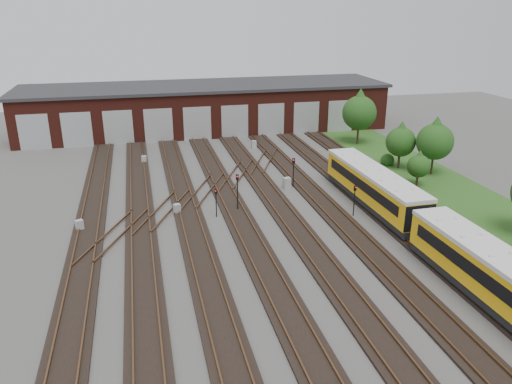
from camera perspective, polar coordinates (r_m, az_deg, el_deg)
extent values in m
plane|color=#484643|center=(35.82, 3.53, -7.27)|extent=(120.00, 120.00, 0.00)
cube|color=black|center=(34.78, -19.44, -9.25)|extent=(2.40, 70.00, 0.18)
cube|color=brown|center=(34.80, -20.65, -9.08)|extent=(0.10, 70.00, 0.15)
cube|color=brown|center=(34.62, -18.28, -8.94)|extent=(0.10, 70.00, 0.15)
cube|color=black|center=(34.49, -12.77, -8.78)|extent=(2.40, 70.00, 0.18)
cube|color=brown|center=(34.43, -13.99, -8.63)|extent=(0.10, 70.00, 0.15)
cube|color=brown|center=(34.41, -11.59, -8.44)|extent=(0.10, 70.00, 0.15)
cube|color=black|center=(34.67, -6.10, -8.19)|extent=(2.40, 70.00, 0.18)
cube|color=brown|center=(34.52, -7.30, -8.06)|extent=(0.10, 70.00, 0.15)
cube|color=brown|center=(34.67, -4.92, -7.83)|extent=(0.10, 70.00, 0.15)
cube|color=black|center=(35.30, 0.40, -7.50)|extent=(2.40, 70.00, 0.18)
cube|color=brown|center=(35.07, -0.75, -7.39)|extent=(0.10, 70.00, 0.15)
cube|color=brown|center=(35.38, 1.54, -7.14)|extent=(0.10, 70.00, 0.15)
cube|color=black|center=(36.36, 6.58, -6.76)|extent=(2.40, 70.00, 0.18)
cube|color=brown|center=(36.06, 5.51, -6.67)|extent=(0.10, 70.00, 0.15)
cube|color=brown|center=(36.52, 7.65, -6.40)|extent=(0.10, 70.00, 0.15)
cube|color=black|center=(37.82, 12.32, -6.00)|extent=(2.40, 70.00, 0.18)
cube|color=brown|center=(37.45, 11.34, -5.91)|extent=(0.10, 70.00, 0.15)
cube|color=brown|center=(38.04, 13.32, -5.64)|extent=(0.10, 70.00, 0.15)
cube|color=black|center=(39.62, 17.57, -5.25)|extent=(2.40, 70.00, 0.18)
cube|color=brown|center=(39.21, 16.69, -5.17)|extent=(0.10, 70.00, 0.15)
cube|color=brown|center=(39.91, 18.49, -4.91)|extent=(0.10, 70.00, 0.15)
cube|color=black|center=(41.74, 22.32, -4.54)|extent=(2.40, 70.00, 0.18)
cube|color=brown|center=(41.27, 21.54, -4.45)|extent=(0.10, 70.00, 0.15)
cube|color=brown|center=(42.08, 23.15, -4.21)|extent=(0.10, 70.00, 0.15)
cube|color=brown|center=(43.49, -10.50, -2.02)|extent=(5.40, 9.62, 0.15)
cube|color=brown|center=(47.51, -6.00, 0.19)|extent=(5.40, 9.62, 0.15)
cube|color=brown|center=(51.84, -2.22, 2.04)|extent=(5.40, 9.62, 0.15)
cube|color=brown|center=(39.87, -15.89, -4.64)|extent=(5.40, 9.62, 0.15)
cube|color=brown|center=(56.40, 0.96, 3.59)|extent=(5.40, 9.62, 0.15)
cube|color=#4B1A12|center=(72.19, -5.76, 9.50)|extent=(50.00, 12.00, 6.00)
cube|color=#2B2A2D|center=(71.66, -5.85, 11.97)|extent=(51.00, 12.50, 0.40)
cube|color=#A3A6A8|center=(67.01, -24.04, 6.27)|extent=(3.60, 0.12, 4.40)
cube|color=#A3A6A8|center=(66.26, -19.78, 6.69)|extent=(3.60, 0.12, 4.40)
cube|color=#A3A6A8|center=(65.88, -15.44, 7.09)|extent=(3.60, 0.12, 4.40)
cube|color=#A3A6A8|center=(65.88, -11.07, 7.45)|extent=(3.60, 0.12, 4.40)
cube|color=#A3A6A8|center=(66.26, -6.72, 7.76)|extent=(3.60, 0.12, 4.40)
cube|color=#A3A6A8|center=(67.01, -2.43, 8.03)|extent=(3.60, 0.12, 4.40)
cube|color=#A3A6A8|center=(68.12, 1.74, 8.24)|extent=(3.60, 0.12, 4.40)
cube|color=#A3A6A8|center=(69.57, 5.76, 8.41)|extent=(3.60, 0.12, 4.40)
cube|color=#A3A6A8|center=(71.35, 9.60, 8.53)|extent=(3.60, 0.12, 4.40)
cube|color=#29511B|center=(52.05, 20.62, 0.50)|extent=(8.00, 55.00, 0.05)
cube|color=black|center=(33.04, 25.56, -10.78)|extent=(2.46, 14.70, 0.59)
cube|color=#DDBA0C|center=(32.39, 25.93, -8.70)|extent=(2.75, 14.70, 2.15)
cube|color=silver|center=(31.86, 26.27, -6.77)|extent=(2.85, 14.71, 0.29)
cube|color=black|center=(31.51, 24.17, -8.73)|extent=(0.24, 12.91, 0.83)
cube|color=black|center=(45.04, 13.18, -0.92)|extent=(2.46, 14.70, 0.59)
cube|color=#DDBA0C|center=(44.57, 13.32, 0.72)|extent=(2.75, 14.70, 2.15)
cube|color=silver|center=(44.18, 13.45, 2.21)|extent=(2.85, 14.71, 0.29)
cube|color=black|center=(43.93, 11.85, 0.88)|extent=(0.24, 12.91, 0.83)
cube|color=black|center=(45.09, 14.81, 1.14)|extent=(0.24, 12.91, 0.83)
cylinder|color=black|center=(41.78, -4.57, -1.55)|extent=(0.09, 0.09, 2.05)
cube|color=black|center=(41.33, -4.62, 0.05)|extent=(0.24, 0.19, 0.43)
sphere|color=red|center=(41.22, -4.60, 0.12)|extent=(0.10, 0.10, 0.10)
cylinder|color=black|center=(42.77, -2.12, -0.41)|extent=(0.10, 0.10, 2.81)
cube|color=black|center=(42.21, -2.15, 1.69)|extent=(0.27, 0.19, 0.49)
sphere|color=red|center=(42.08, -2.13, 1.78)|extent=(0.12, 0.12, 0.12)
cylinder|color=black|center=(48.72, 4.29, 1.93)|extent=(0.10, 0.10, 2.38)
cube|color=black|center=(48.28, 4.33, 3.56)|extent=(0.30, 0.25, 0.52)
sphere|color=red|center=(48.16, 4.37, 3.64)|extent=(0.12, 0.12, 0.12)
cylinder|color=black|center=(42.63, 11.15, -1.26)|extent=(0.09, 0.09, 2.28)
cube|color=black|center=(42.16, 11.27, 0.45)|extent=(0.23, 0.16, 0.43)
sphere|color=red|center=(42.06, 11.32, 0.52)|extent=(0.10, 0.10, 0.10)
cube|color=#9FA2A4|center=(41.67, -19.51, -3.63)|extent=(0.69, 0.65, 0.92)
cube|color=#9FA2A4|center=(57.63, -12.66, 3.64)|extent=(0.62, 0.56, 0.86)
cube|color=#9FA2A4|center=(42.97, -9.02, -1.93)|extent=(0.66, 0.61, 0.89)
cube|color=#9FA2A4|center=(62.44, -0.23, 5.47)|extent=(0.56, 0.48, 0.92)
cube|color=#9FA2A4|center=(48.33, 3.54, 1.01)|extent=(0.77, 0.68, 1.12)
cylinder|color=#362518|center=(65.43, 11.54, 6.33)|extent=(0.26, 0.26, 2.20)
sphere|color=#184012|center=(64.79, 11.73, 8.85)|extent=(4.28, 4.28, 4.28)
cone|color=#184012|center=(64.51, 11.82, 10.17)|extent=(3.66, 3.66, 3.05)
cylinder|color=#362518|center=(56.42, 15.99, 3.39)|extent=(0.25, 0.25, 1.63)
sphere|color=#184012|center=(55.85, 16.21, 5.53)|extent=(3.18, 3.18, 3.18)
cone|color=#184012|center=(55.58, 16.32, 6.65)|extent=(2.72, 2.72, 2.27)
cylinder|color=#362518|center=(55.42, 19.45, 2.86)|extent=(0.22, 0.22, 1.94)
sphere|color=#184012|center=(54.75, 19.77, 5.43)|extent=(3.76, 3.76, 3.76)
cone|color=#184012|center=(54.44, 19.94, 6.80)|extent=(3.23, 3.23, 2.69)
cylinder|color=#362518|center=(51.31, 17.91, 1.20)|extent=(0.22, 0.22, 1.15)
sphere|color=#184012|center=(50.85, 18.10, 2.83)|extent=(2.23, 2.23, 2.23)
cone|color=#184012|center=(50.62, 18.19, 3.69)|extent=(1.91, 1.91, 1.60)
sphere|color=#184012|center=(57.43, 14.81, 3.74)|extent=(1.51, 1.51, 1.51)
sphere|color=#184012|center=(73.71, 12.09, 7.58)|extent=(1.47, 1.47, 1.47)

